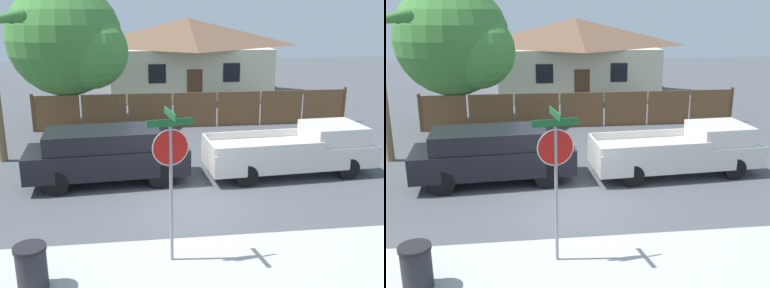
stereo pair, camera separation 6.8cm
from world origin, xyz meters
The scene contains 9 objects.
ground_plane centered at (0.00, 0.00, 0.00)m, with size 80.00×80.00×0.00m, color #4C4F54.
sidewalk_strip centered at (0.00, -3.60, 0.00)m, with size 36.00×3.20×0.01m.
wooden_fence centered at (1.46, 8.76, 0.82)m, with size 14.78×0.12×1.73m.
house centered at (2.20, 17.67, 2.51)m, with size 10.49×7.26×4.84m.
oak_tree centered at (-4.11, 9.61, 3.92)m, with size 5.41×5.15×6.62m.
red_suv centered at (-2.27, 2.02, 0.95)m, with size 5.10×2.19×1.73m.
orange_pickup centered at (3.94, 2.04, 0.81)m, with size 5.66×2.25×1.64m.
stop_sign centered at (-0.65, -2.93, 2.29)m, with size 0.95×0.85×3.35m.
trash_bin centered at (-3.45, -3.64, 0.46)m, with size 0.63×0.63×0.92m.
Camera 2 is at (-1.28, -11.66, 5.24)m, focal length 42.00 mm.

